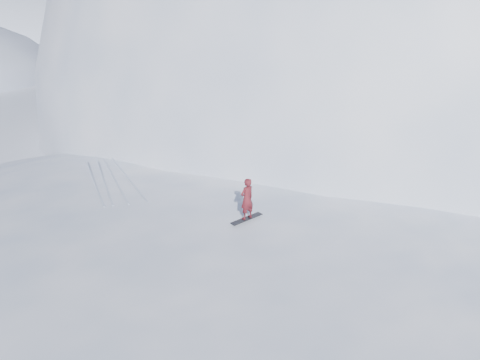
# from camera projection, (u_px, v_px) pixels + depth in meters

# --- Properties ---
(ground) EXTENTS (400.00, 400.00, 0.00)m
(ground) POSITION_uv_depth(u_px,v_px,m) (156.00, 297.00, 14.84)
(ground) COLOR white
(ground) RESTS_ON ground
(near_ridge) EXTENTS (36.00, 28.00, 4.80)m
(near_ridge) POSITION_uv_depth(u_px,v_px,m) (176.00, 250.00, 17.77)
(near_ridge) COLOR white
(near_ridge) RESTS_ON ground
(summit_peak) EXTENTS (60.00, 56.00, 56.00)m
(summit_peak) POSITION_uv_depth(u_px,v_px,m) (360.00, 110.00, 43.24)
(summit_peak) COLOR white
(summit_peak) RESTS_ON ground
(peak_shoulder) EXTENTS (28.00, 24.00, 18.00)m
(peak_shoulder) POSITION_uv_depth(u_px,v_px,m) (264.00, 132.00, 35.14)
(peak_shoulder) COLOR white
(peak_shoulder) RESTS_ON ground
(wind_bumps) EXTENTS (16.00, 14.40, 1.00)m
(wind_bumps) POSITION_uv_depth(u_px,v_px,m) (138.00, 267.00, 16.63)
(wind_bumps) COLOR white
(wind_bumps) RESTS_ON ground
(snowboard) EXTENTS (1.30, 0.83, 0.02)m
(snowboard) POSITION_uv_depth(u_px,v_px,m) (247.00, 219.00, 15.15)
(snowboard) COLOR black
(snowboard) RESTS_ON near_ridge
(snowboarder) EXTENTS (0.66, 0.57, 1.51)m
(snowboarder) POSITION_uv_depth(u_px,v_px,m) (247.00, 199.00, 14.87)
(snowboarder) COLOR maroon
(snowboarder) RESTS_ON snowboard
(board_tracks) EXTENTS (2.82, 5.93, 0.04)m
(board_tracks) POSITION_uv_depth(u_px,v_px,m) (110.00, 178.00, 18.76)
(board_tracks) COLOR silver
(board_tracks) RESTS_ON ground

